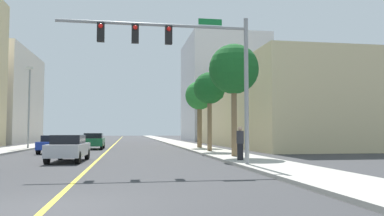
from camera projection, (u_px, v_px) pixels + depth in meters
ground at (115, 144)px, 49.45m from camera, size 192.00×192.00×0.00m
sidewalk_left at (48, 144)px, 48.11m from camera, size 3.04×168.00×0.15m
sidewalk_right at (178, 143)px, 50.81m from camera, size 3.04×168.00×0.15m
lane_marking_center at (115, 144)px, 49.45m from camera, size 0.16×144.00×0.01m
building_right_near at (283, 109)px, 42.15m from camera, size 13.36×27.74×8.23m
building_right_far at (223, 91)px, 68.43m from camera, size 13.06×16.07×17.89m
traffic_signal_mast at (187, 55)px, 17.34m from camera, size 8.65×0.36×6.77m
street_lamp at (29, 103)px, 34.68m from camera, size 0.56×0.28×7.36m
palm_near at (234, 70)px, 23.37m from camera, size 3.06×3.06×6.83m
palm_mid at (209, 89)px, 29.44m from camera, size 2.45×2.45×6.05m
palm_far at (199, 97)px, 35.63m from camera, size 2.66×2.66×6.17m
car_green at (94, 141)px, 35.29m from camera, size 1.85×4.46×1.47m
car_black at (92, 137)px, 56.53m from camera, size 1.98×4.62×1.38m
car_blue at (55, 144)px, 28.91m from camera, size 1.99×4.30×1.34m
car_silver at (69, 148)px, 20.65m from camera, size 1.86×4.37×1.45m
pedestrian at (240, 143)px, 19.89m from camera, size 0.38×0.38×1.75m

